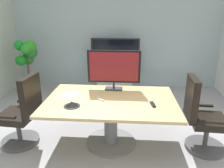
% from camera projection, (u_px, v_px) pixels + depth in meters
% --- Properties ---
extents(ground_plane, '(7.14, 7.14, 0.00)m').
position_uv_depth(ground_plane, '(103.00, 154.00, 3.05)').
color(ground_plane, '#99999E').
extents(wall_back_glass_partition, '(5.38, 0.10, 2.73)m').
position_uv_depth(wall_back_glass_partition, '(116.00, 34.00, 5.50)').
color(wall_back_glass_partition, '#9EB2B7').
rests_on(wall_back_glass_partition, ground).
extents(conference_table, '(1.87, 1.22, 0.73)m').
position_uv_depth(conference_table, '(111.00, 111.00, 3.14)').
color(conference_table, tan).
rests_on(conference_table, ground).
extents(office_chair_left, '(0.61, 0.59, 1.09)m').
position_uv_depth(office_chair_left, '(23.00, 117.00, 3.15)').
color(office_chair_left, '#4C4C51').
rests_on(office_chair_left, ground).
extents(office_chair_right, '(0.61, 0.59, 1.09)m').
position_uv_depth(office_chair_right, '(201.00, 121.00, 3.03)').
color(office_chair_right, '#4C4C51').
rests_on(office_chair_right, ground).
extents(tv_monitor, '(0.84, 0.18, 0.64)m').
position_uv_depth(tv_monitor, '(114.00, 68.00, 3.37)').
color(tv_monitor, '#333338').
rests_on(tv_monitor, conference_table).
extents(wall_display_unit, '(1.20, 0.36, 1.31)m').
position_uv_depth(wall_display_unit, '(115.00, 72.00, 5.47)').
color(wall_display_unit, '#B7BABC').
rests_on(wall_display_unit, ground).
extents(potted_plant, '(0.52, 0.52, 1.30)m').
position_uv_depth(potted_plant, '(28.00, 60.00, 5.08)').
color(potted_plant, brown).
rests_on(potted_plant, ground).
extents(conference_phone, '(0.22, 0.22, 0.07)m').
position_uv_depth(conference_phone, '(72.00, 104.00, 2.85)').
color(conference_phone, black).
rests_on(conference_phone, conference_table).
extents(remote_control, '(0.07, 0.18, 0.02)m').
position_uv_depth(remote_control, '(153.00, 104.00, 2.89)').
color(remote_control, black).
rests_on(remote_control, conference_table).
extents(whiteboard_marker, '(0.12, 0.09, 0.02)m').
position_uv_depth(whiteboard_marker, '(101.00, 100.00, 3.04)').
color(whiteboard_marker, silver).
rests_on(whiteboard_marker, conference_table).
extents(paper_notepad, '(0.28, 0.34, 0.01)m').
position_uv_depth(paper_notepad, '(70.00, 95.00, 3.22)').
color(paper_notepad, white).
rests_on(paper_notepad, conference_table).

